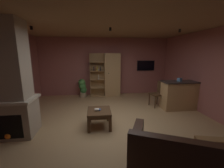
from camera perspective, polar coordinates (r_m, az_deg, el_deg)
The scene contains 19 objects.
floor at distance 4.25m, azimuth 0.66°, elevation -15.26°, with size 5.97×6.19×0.02m, color tan.
wall_back at distance 6.92m, azimuth -2.68°, elevation 6.81°, with size 6.09×0.06×2.67m, color #9E5B56.
wall_right at distance 5.17m, azimuth 36.04°, elevation 2.98°, with size 0.06×6.19×2.67m, color #9E5B56.
ceiling at distance 3.87m, azimuth 0.76°, elevation 23.04°, with size 5.97×6.19×0.02m, color #8E6B47.
window_pane_back at distance 6.89m, azimuth -4.94°, elevation 5.82°, with size 0.67×0.01×0.80m, color white.
stone_fireplace at distance 4.03m, azimuth -35.41°, elevation -0.68°, with size 1.03×0.76×2.67m.
bookshelf_cabinet at distance 6.71m, azimuth -0.74°, elevation 3.61°, with size 1.38×0.41×1.96m.
kitchen_bar_counter at distance 5.68m, azimuth 25.76°, elevation -3.92°, with size 1.41×0.59×1.00m.
tissue_box at distance 5.52m, azimuth 25.12°, elevation 1.58°, with size 0.12×0.12×0.11m, color #598CBF.
leather_couch at distance 2.76m, azimuth 27.11°, elevation -25.45°, with size 1.86×1.49×0.84m.
coffee_table at distance 3.93m, azimuth -5.10°, elevation -11.51°, with size 0.61×0.67×0.46m.
table_book_0 at distance 3.91m, azimuth -5.43°, elevation -10.06°, with size 0.12×0.10×0.02m, color #2D4C8C.
table_book_1 at distance 3.86m, azimuth -6.00°, elevation -9.91°, with size 0.11×0.10×0.03m, color beige.
dining_chair at distance 5.64m, azimuth 17.86°, elevation -3.12°, with size 0.51×0.51×0.92m.
potted_floor_plant at distance 6.68m, azimuth -11.54°, elevation -1.34°, with size 0.36×0.34×0.83m.
wall_mounted_tv at distance 7.27m, azimuth 13.17°, elevation 7.09°, with size 0.86×0.06×0.48m.
track_light_spot_0 at distance 4.62m, azimuth -29.22°, elevation 18.75°, with size 0.07×0.07×0.09m, color black.
track_light_spot_1 at distance 4.29m, azimuth -0.64°, elevation 20.81°, with size 0.07×0.07×0.09m, color black.
track_light_spot_2 at distance 4.97m, azimuth 25.17°, elevation 18.49°, with size 0.07×0.07×0.09m, color black.
Camera 1 is at (-0.49, -3.76, 1.91)m, focal length 23.17 mm.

